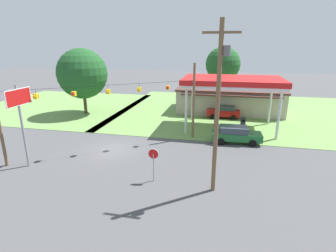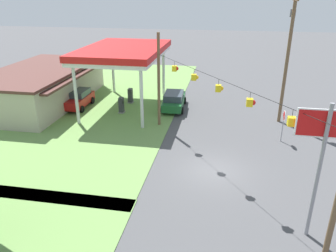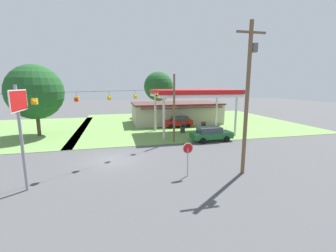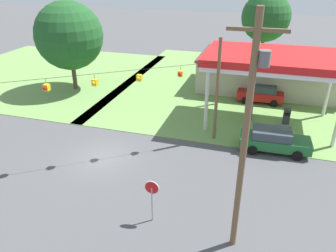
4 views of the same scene
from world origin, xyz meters
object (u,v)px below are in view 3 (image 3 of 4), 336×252
object	(u,v)px
fuel_pump_near	(183,128)
stop_sign_roadside	(188,152)
stop_sign_overhead	(20,115)
fuel_pump_far	(203,127)
car_at_pumps_front	(211,134)
gas_station_canopy	(194,93)
car_at_pumps_rear	(179,121)
utility_pole_main	(248,92)
tree_west_verge	(35,92)
tree_behind_station	(158,86)
gas_station_store	(176,113)

from	to	relation	value
fuel_pump_near	stop_sign_roadside	size ratio (longest dim) A/B	0.60
fuel_pump_near	stop_sign_overhead	bearing A→B (deg)	-136.35
fuel_pump_far	car_at_pumps_front	xyz separation A→B (m)	(-0.98, -4.69, 0.17)
gas_station_canopy	stop_sign_overhead	world-z (taller)	stop_sign_overhead
fuel_pump_near	car_at_pumps_rear	world-z (taller)	car_at_pumps_rear
gas_station_canopy	utility_pole_main	distance (m)	14.47
tree_west_verge	stop_sign_overhead	bearing A→B (deg)	-76.02
tree_behind_station	gas_station_store	bearing A→B (deg)	-81.54
gas_station_canopy	tree_behind_station	bearing A→B (deg)	94.35
gas_station_store	stop_sign_overhead	xyz separation A→B (m)	(-15.96, -22.72, 3.06)
stop_sign_overhead	stop_sign_roadside	bearing A→B (deg)	-1.23
gas_station_canopy	stop_sign_roadside	xyz separation A→B (m)	(-5.44, -14.03, -3.62)
fuel_pump_near	tree_behind_station	bearing A→B (deg)	89.49
car_at_pumps_rear	tree_west_verge	size ratio (longest dim) A/B	0.48
gas_station_canopy	utility_pole_main	world-z (taller)	utility_pole_main
gas_station_store	stop_sign_overhead	distance (m)	27.94
car_at_pumps_front	stop_sign_roadside	world-z (taller)	stop_sign_roadside
fuel_pump_far	utility_pole_main	distance (m)	15.61
car_at_pumps_front	stop_sign_overhead	size ratio (longest dim) A/B	0.75
tree_behind_station	car_at_pumps_front	bearing A→B (deg)	-85.19
tree_west_verge	fuel_pump_near	bearing A→B (deg)	-8.78
car_at_pumps_front	car_at_pumps_rear	xyz separation A→B (m)	(-1.29, 9.38, 0.02)
gas_station_canopy	tree_behind_station	world-z (taller)	tree_behind_station
stop_sign_roadside	tree_west_verge	xyz separation A→B (m)	(-14.70, 16.90, 3.86)
fuel_pump_near	stop_sign_overhead	xyz separation A→B (m)	(-14.47, -13.80, 4.12)
fuel_pump_near	fuel_pump_far	xyz separation A→B (m)	(3.04, 0.00, 0.00)
car_at_pumps_front	tree_behind_station	bearing A→B (deg)	92.28
gas_station_store	utility_pole_main	size ratio (longest dim) A/B	1.38
fuel_pump_near	stop_sign_roadside	xyz separation A→B (m)	(-3.92, -14.03, 1.10)
car_at_pumps_rear	utility_pole_main	world-z (taller)	utility_pole_main
gas_station_store	fuel_pump_far	distance (m)	9.12
gas_station_store	tree_behind_station	size ratio (longest dim) A/B	1.62
gas_station_store	tree_west_verge	world-z (taller)	tree_west_verge
gas_station_store	fuel_pump_far	world-z (taller)	gas_station_store
utility_pole_main	tree_west_verge	bearing A→B (deg)	137.69
stop_sign_overhead	utility_pole_main	distance (m)	14.91
tree_behind_station	tree_west_verge	world-z (taller)	tree_behind_station
gas_station_canopy	stop_sign_roadside	distance (m)	15.47
gas_station_store	fuel_pump_far	xyz separation A→B (m)	(1.55, -8.92, -1.07)
gas_station_store	car_at_pumps_rear	xyz separation A→B (m)	(-0.73, -4.24, -0.88)
car_at_pumps_front	car_at_pumps_rear	distance (m)	9.46
fuel_pump_far	stop_sign_roadside	bearing A→B (deg)	-116.39
car_at_pumps_rear	stop_sign_overhead	size ratio (longest dim) A/B	0.66
car_at_pumps_rear	fuel_pump_near	bearing A→B (deg)	80.15
gas_station_store	stop_sign_roadside	xyz separation A→B (m)	(-5.41, -22.95, 0.04)
utility_pole_main	tree_west_verge	distance (m)	25.69
gas_station_store	stop_sign_overhead	world-z (taller)	stop_sign_overhead
gas_station_store	tree_behind_station	bearing A→B (deg)	98.46
gas_station_canopy	car_at_pumps_rear	xyz separation A→B (m)	(-0.75, 4.69, -4.54)
fuel_pump_far	stop_sign_roadside	xyz separation A→B (m)	(-6.96, -14.03, 1.10)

